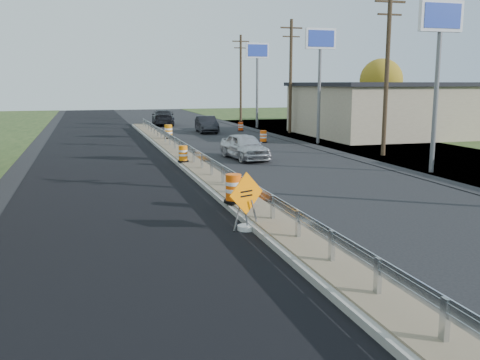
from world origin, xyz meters
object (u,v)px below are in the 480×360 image
object	(u,v)px
caution_sign	(246,216)
car_silver	(245,146)
barrel_median_far	(168,132)
barrel_median_mid	(183,154)
barrel_shoulder_far	(241,127)
car_dark_mid	(207,124)
barrel_shoulder_mid	(263,137)
barrel_median_near	(233,189)
car_dark_far	(163,118)

from	to	relation	value
caution_sign	car_silver	world-z (taller)	caution_sign
barrel_median_far	barrel_median_mid	bearing A→B (deg)	-95.05
barrel_shoulder_far	car_dark_mid	size ratio (longest dim) A/B	0.19
barrel_shoulder_far	barrel_shoulder_mid	bearing A→B (deg)	-96.37
barrel_median_near	car_silver	bearing A→B (deg)	71.58
barrel_median_mid	barrel_median_far	bearing A→B (deg)	84.95
barrel_shoulder_far	car_silver	bearing A→B (deg)	-105.47
barrel_median_far	car_silver	bearing A→B (deg)	-75.14
barrel_median_mid	car_dark_far	distance (m)	27.65
caution_sign	car_dark_far	distance (m)	40.16
barrel_median_near	car_dark_mid	world-z (taller)	car_dark_mid
car_dark_mid	barrel_median_mid	bearing A→B (deg)	-102.76
barrel_shoulder_far	car_dark_mid	bearing A→B (deg)	-168.42
car_dark_far	car_silver	bearing A→B (deg)	98.50
caution_sign	car_dark_mid	xyz separation A→B (m)	(5.70, 30.75, 0.27)
barrel_median_mid	car_dark_mid	size ratio (longest dim) A/B	0.19
barrel_median_far	barrel_shoulder_far	world-z (taller)	barrel_median_far
barrel_median_mid	car_dark_mid	distance (m)	18.98
caution_sign	car_dark_far	size ratio (longest dim) A/B	0.32
car_dark_mid	car_dark_far	distance (m)	9.60
caution_sign	barrel_median_far	distance (m)	24.47
barrel_shoulder_mid	barrel_shoulder_far	size ratio (longest dim) A/B	1.08
barrel_shoulder_mid	caution_sign	bearing A→B (deg)	-109.78
barrel_median_near	barrel_median_mid	size ratio (longest dim) A/B	1.17
barrel_shoulder_far	barrel_median_mid	bearing A→B (deg)	-114.37
car_dark_far	car_dark_mid	bearing A→B (deg)	111.28
car_dark_mid	caution_sign	bearing A→B (deg)	-97.04
caution_sign	barrel_shoulder_far	bearing A→B (deg)	49.73
barrel_median_near	car_silver	size ratio (longest dim) A/B	0.23
caution_sign	barrel_shoulder_mid	world-z (taller)	caution_sign
barrel_shoulder_far	car_dark_far	size ratio (longest dim) A/B	0.15
caution_sign	barrel_median_near	distance (m)	2.70
caution_sign	car_dark_mid	bearing A→B (deg)	55.13
barrel_median_mid	barrel_median_near	bearing A→B (deg)	-90.27
caution_sign	barrel_median_mid	size ratio (longest dim) A/B	2.07
barrel_median_far	barrel_shoulder_far	size ratio (longest dim) A/B	1.26
barrel_shoulder_mid	car_dark_mid	xyz separation A→B (m)	(-2.20, 8.78, 0.30)
car_dark_far	barrel_median_near	bearing A→B (deg)	92.01
barrel_median_near	barrel_shoulder_far	bearing A→B (deg)	73.34
barrel_shoulder_mid	barrel_shoulder_far	xyz separation A→B (m)	(1.06, 9.45, -0.03)
barrel_shoulder_mid	car_silver	bearing A→B (deg)	-115.48
barrel_median_near	car_dark_mid	xyz separation A→B (m)	(5.35, 28.09, 0.02)
barrel_median_mid	car_dark_far	bearing A→B (deg)	84.10
barrel_median_near	barrel_median_far	xyz separation A→B (m)	(1.10, 21.77, 0.02)
car_silver	car_dark_far	distance (m)	25.90
barrel_shoulder_mid	car_silver	xyz separation A→B (m)	(-3.72, -7.81, 0.30)
caution_sign	barrel_median_far	world-z (taller)	caution_sign
barrel_shoulder_mid	car_dark_far	xyz separation A→B (m)	(-4.66, 18.06, 0.37)
barrel_median_mid	barrel_shoulder_mid	size ratio (longest dim) A/B	0.95
car_dark_far	caution_sign	bearing A→B (deg)	91.80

